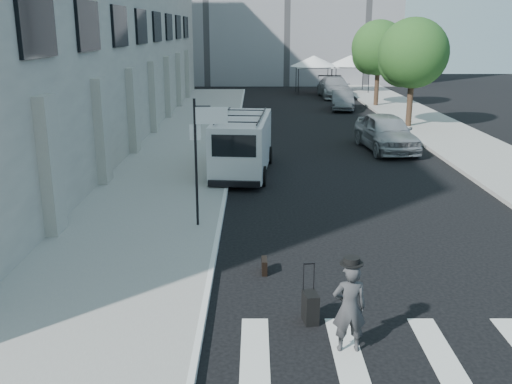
{
  "coord_description": "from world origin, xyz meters",
  "views": [
    {
      "loc": [
        -0.99,
        -11.82,
        5.42
      ],
      "look_at": [
        -0.98,
        2.5,
        1.3
      ],
      "focal_mm": 40.0,
      "sensor_mm": 36.0,
      "label": 1
    }
  ],
  "objects_px": {
    "parked_car_a": "(386,132)",
    "parked_car_c": "(334,87)",
    "suitcase": "(310,307)",
    "cargo_van": "(243,144)",
    "businessman": "(349,308)",
    "parked_car_b": "(342,100)",
    "briefcase": "(264,266)"
  },
  "relations": [
    {
      "from": "suitcase",
      "to": "parked_car_b",
      "type": "bearing_deg",
      "value": 71.19
    },
    {
      "from": "suitcase",
      "to": "parked_car_c",
      "type": "xyz_separation_m",
      "value": [
        5.35,
        36.84,
        0.52
      ]
    },
    {
      "from": "businessman",
      "to": "parked_car_b",
      "type": "bearing_deg",
      "value": -100.55
    },
    {
      "from": "briefcase",
      "to": "parked_car_a",
      "type": "bearing_deg",
      "value": 65.7
    },
    {
      "from": "parked_car_c",
      "to": "parked_car_a",
      "type": "bearing_deg",
      "value": -92.66
    },
    {
      "from": "cargo_van",
      "to": "parked_car_c",
      "type": "height_order",
      "value": "cargo_van"
    },
    {
      "from": "parked_car_b",
      "to": "parked_car_c",
      "type": "bearing_deg",
      "value": 93.02
    },
    {
      "from": "businessman",
      "to": "briefcase",
      "type": "distance_m",
      "value": 3.63
    },
    {
      "from": "cargo_van",
      "to": "businessman",
      "type": "bearing_deg",
      "value": -75.7
    },
    {
      "from": "briefcase",
      "to": "suitcase",
      "type": "relative_size",
      "value": 0.39
    },
    {
      "from": "parked_car_b",
      "to": "cargo_van",
      "type": "bearing_deg",
      "value": -103.77
    },
    {
      "from": "suitcase",
      "to": "businessman",
      "type": "bearing_deg",
      "value": -70.09
    },
    {
      "from": "suitcase",
      "to": "parked_car_b",
      "type": "height_order",
      "value": "parked_car_b"
    },
    {
      "from": "cargo_van",
      "to": "parked_car_c",
      "type": "distance_m",
      "value": 25.98
    },
    {
      "from": "businessman",
      "to": "cargo_van",
      "type": "bearing_deg",
      "value": -83.08
    },
    {
      "from": "parked_car_a",
      "to": "cargo_van",
      "type": "bearing_deg",
      "value": -152.42
    },
    {
      "from": "parked_car_b",
      "to": "briefcase",
      "type": "bearing_deg",
      "value": -95.73
    },
    {
      "from": "businessman",
      "to": "suitcase",
      "type": "height_order",
      "value": "businessman"
    },
    {
      "from": "briefcase",
      "to": "suitcase",
      "type": "distance_m",
      "value": 2.44
    },
    {
      "from": "parked_car_a",
      "to": "parked_car_c",
      "type": "bearing_deg",
      "value": 83.44
    },
    {
      "from": "briefcase",
      "to": "businessman",
      "type": "bearing_deg",
      "value": -68.28
    },
    {
      "from": "briefcase",
      "to": "cargo_van",
      "type": "height_order",
      "value": "cargo_van"
    },
    {
      "from": "suitcase",
      "to": "cargo_van",
      "type": "height_order",
      "value": "cargo_van"
    },
    {
      "from": "parked_car_a",
      "to": "parked_car_c",
      "type": "relative_size",
      "value": 0.87
    },
    {
      "from": "parked_car_a",
      "to": "parked_car_b",
      "type": "xyz_separation_m",
      "value": [
        0.0,
        13.6,
        -0.17
      ]
    },
    {
      "from": "parked_car_a",
      "to": "businessman",
      "type": "bearing_deg",
      "value": -109.89
    },
    {
      "from": "suitcase",
      "to": "parked_car_a",
      "type": "relative_size",
      "value": 0.23
    },
    {
      "from": "briefcase",
      "to": "parked_car_b",
      "type": "relative_size",
      "value": 0.11
    },
    {
      "from": "businessman",
      "to": "briefcase",
      "type": "bearing_deg",
      "value": -69.25
    },
    {
      "from": "cargo_van",
      "to": "parked_car_a",
      "type": "xyz_separation_m",
      "value": [
        6.48,
        4.21,
        -0.29
      ]
    },
    {
      "from": "cargo_van",
      "to": "parked_car_b",
      "type": "distance_m",
      "value": 18.96
    },
    {
      "from": "businessman",
      "to": "parked_car_c",
      "type": "distance_m",
      "value": 38.14
    }
  ]
}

